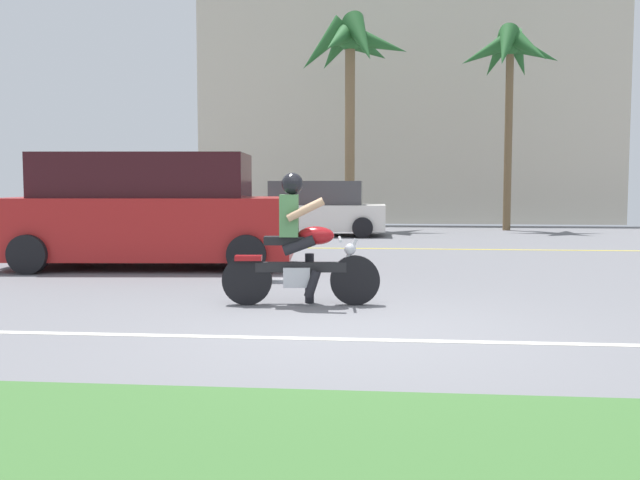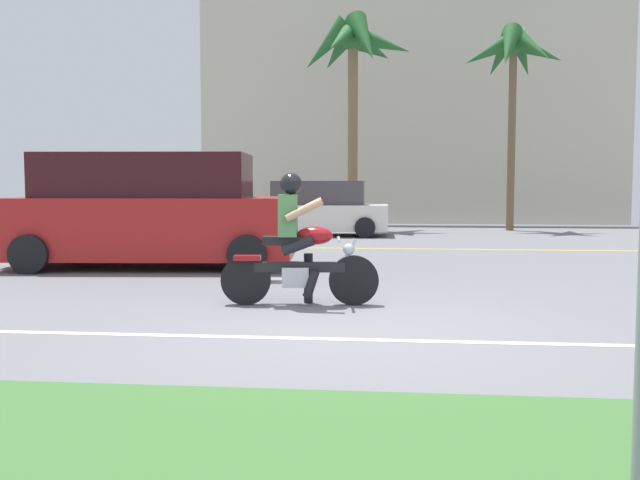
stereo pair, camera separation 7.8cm
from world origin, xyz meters
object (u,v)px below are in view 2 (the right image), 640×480
object	(u,v)px
parked_car_0	(164,209)
palm_tree_0	(354,52)
suv_nearby	(150,212)
motorcyclist_distant	(109,222)
motorcyclist	(298,249)
palm_tree_1	(514,58)
parked_car_1	(313,210)

from	to	relation	value
parked_car_0	palm_tree_0	xyz separation A→B (m)	(5.62, 1.79, 4.91)
suv_nearby	motorcyclist_distant	bearing A→B (deg)	121.47
motorcyclist	motorcyclist_distant	distance (m)	9.21
suv_nearby	parked_car_0	distance (m)	9.24
palm_tree_0	palm_tree_1	distance (m)	4.97
palm_tree_1	parked_car_1	bearing A→B (deg)	-154.84
parked_car_0	palm_tree_0	size ratio (longest dim) A/B	0.58
motorcyclist_distant	parked_car_0	bearing A→B (deg)	93.82
suv_nearby	parked_car_0	world-z (taller)	suv_nearby
motorcyclist	palm_tree_0	size ratio (longest dim) A/B	0.28
motorcyclist	motorcyclist_distant	xyz separation A→B (m)	(-5.43, 7.43, -0.10)
suv_nearby	parked_car_1	xyz separation A→B (m)	(1.96, 7.85, -0.24)
parked_car_1	motorcyclist_distant	distance (m)	5.89
parked_car_0	parked_car_1	xyz separation A→B (m)	(4.64, -0.98, 0.03)
motorcyclist	parked_car_1	distance (m)	11.51
palm_tree_1	motorcyclist_distant	size ratio (longest dim) A/B	4.07
motorcyclist	parked_car_1	xyz separation A→B (m)	(-1.13, 11.45, 0.05)
palm_tree_1	motorcyclist	bearing A→B (deg)	-108.67
motorcyclist	motorcyclist_distant	world-z (taller)	motorcyclist
motorcyclist	suv_nearby	xyz separation A→B (m)	(-3.08, 3.60, 0.29)
motorcyclist	suv_nearby	size ratio (longest dim) A/B	0.36
palm_tree_0	palm_tree_1	bearing A→B (deg)	0.18
parked_car_0	palm_tree_0	world-z (taller)	palm_tree_0
parked_car_0	parked_car_1	bearing A→B (deg)	-11.98
parked_car_0	parked_car_1	world-z (taller)	parked_car_1
palm_tree_0	palm_tree_1	size ratio (longest dim) A/B	1.07
motorcyclist	palm_tree_1	world-z (taller)	palm_tree_1
parked_car_0	motorcyclist_distant	bearing A→B (deg)	-86.18
motorcyclist	palm_tree_0	xyz separation A→B (m)	(-0.14, 14.23, 4.93)
motorcyclist	parked_car_0	world-z (taller)	motorcyclist
suv_nearby	parked_car_1	world-z (taller)	suv_nearby
parked_car_1	motorcyclist_distant	world-z (taller)	parked_car_1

